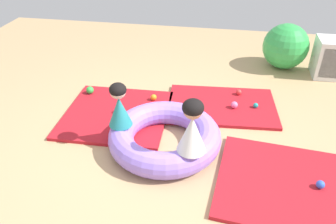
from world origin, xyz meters
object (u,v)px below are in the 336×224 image
(play_ball_teal, at_px, (256,105))
(play_ball_pink, at_px, (234,105))
(play_ball_orange, at_px, (154,97))
(play_ball_green_second, at_px, (90,90))
(child_in_white, at_px, (192,127))
(play_ball_green, at_px, (118,110))
(inflatable_cushion, at_px, (165,136))
(child_in_teal, at_px, (119,105))
(play_ball_blue, at_px, (320,185))
(exercise_ball_large, at_px, (286,46))
(storage_cube, at_px, (331,59))
(play_ball_red, at_px, (239,92))

(play_ball_teal, height_order, play_ball_pink, play_ball_pink)
(play_ball_orange, distance_m, play_ball_green_second, 0.87)
(child_in_white, height_order, play_ball_green, child_in_white)
(inflatable_cushion, relative_size, child_in_teal, 2.49)
(play_ball_blue, distance_m, exercise_ball_large, 2.68)
(inflatable_cushion, distance_m, play_ball_pink, 1.11)
(play_ball_teal, distance_m, play_ball_green_second, 2.16)
(inflatable_cushion, distance_m, play_ball_green_second, 1.47)
(play_ball_orange, xyz_separation_m, storage_cube, (2.38, 1.20, 0.20))
(play_ball_teal, xyz_separation_m, play_ball_red, (-0.21, 0.29, 0.01))
(child_in_white, bearing_deg, play_ball_pink, 63.37)
(child_in_white, bearing_deg, child_in_teal, 152.09)
(play_ball_green, relative_size, play_ball_blue, 1.01)
(play_ball_pink, bearing_deg, inflatable_cushion, -130.39)
(play_ball_orange, xyz_separation_m, play_ball_pink, (1.02, -0.02, 0.00))
(child_in_teal, bearing_deg, play_ball_orange, -82.22)
(inflatable_cushion, bearing_deg, play_ball_green_second, 142.91)
(inflatable_cushion, bearing_deg, play_ball_green, 143.32)
(play_ball_pink, distance_m, exercise_ball_large, 1.62)
(play_ball_blue, height_order, play_ball_pink, play_ball_pink)
(play_ball_red, height_order, storage_cube, storage_cube)
(storage_cube, bearing_deg, play_ball_red, -146.15)
(inflatable_cushion, xyz_separation_m, play_ball_green_second, (-1.18, 0.89, -0.04))
(play_ball_teal, height_order, play_ball_blue, play_ball_blue)
(child_in_white, height_order, play_ball_green_second, child_in_white)
(inflatable_cushion, relative_size, storage_cube, 2.12)
(inflatable_cushion, height_order, play_ball_green_second, inflatable_cushion)
(child_in_teal, height_order, play_ball_orange, child_in_teal)
(inflatable_cushion, bearing_deg, child_in_teal, -174.05)
(play_ball_orange, bearing_deg, exercise_ball_large, 38.83)
(child_in_white, xyz_separation_m, play_ball_green, (-0.97, 0.82, -0.45))
(play_ball_green, bearing_deg, play_ball_pink, 14.36)
(child_in_white, xyz_separation_m, exercise_ball_large, (1.14, 2.61, -0.19))
(child_in_teal, distance_m, play_ball_orange, 1.01)
(play_ball_teal, distance_m, play_ball_pink, 0.27)
(play_ball_green, height_order, play_ball_red, play_ball_green)
(play_ball_blue, height_order, exercise_ball_large, exercise_ball_large)
(play_ball_green, xyz_separation_m, storage_cube, (2.73, 1.57, 0.20))
(child_in_white, relative_size, play_ball_pink, 6.15)
(play_ball_red, bearing_deg, play_ball_green, -154.01)
(child_in_white, xyz_separation_m, play_ball_green_second, (-1.49, 1.22, -0.44))
(exercise_ball_large, bearing_deg, child_in_white, -113.56)
(child_in_white, relative_size, play_ball_green_second, 5.43)
(play_ball_orange, relative_size, play_ball_pink, 0.90)
(storage_cube, bearing_deg, play_ball_blue, -103.18)
(play_ball_green, xyz_separation_m, exercise_ball_large, (2.11, 1.78, 0.26))
(play_ball_orange, xyz_separation_m, play_ball_green_second, (-0.87, 0.03, 0.01))
(play_ball_orange, bearing_deg, play_ball_pink, -0.88)
(play_ball_green, relative_size, exercise_ball_large, 0.11)
(play_ball_teal, xyz_separation_m, exercise_ball_large, (0.46, 1.37, 0.27))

